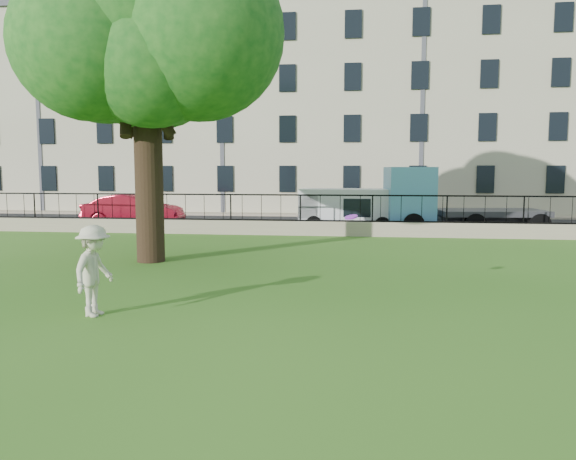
# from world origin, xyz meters

# --- Properties ---
(ground) EXTENTS (120.00, 120.00, 0.00)m
(ground) POSITION_xyz_m (0.00, 0.00, 0.00)
(ground) COLOR #2F6417
(ground) RESTS_ON ground
(retaining_wall) EXTENTS (50.00, 0.40, 0.60)m
(retaining_wall) POSITION_xyz_m (0.00, 12.00, 0.30)
(retaining_wall) COLOR gray
(retaining_wall) RESTS_ON ground
(iron_railing) EXTENTS (50.00, 0.05, 1.13)m
(iron_railing) POSITION_xyz_m (0.00, 12.00, 1.15)
(iron_railing) COLOR black
(iron_railing) RESTS_ON retaining_wall
(street) EXTENTS (60.00, 9.00, 0.01)m
(street) POSITION_xyz_m (0.00, 16.70, 0.01)
(street) COLOR black
(street) RESTS_ON ground
(sidewalk) EXTENTS (60.00, 1.40, 0.12)m
(sidewalk) POSITION_xyz_m (0.00, 21.90, 0.06)
(sidewalk) COLOR gray
(sidewalk) RESTS_ON ground
(building_row) EXTENTS (56.40, 10.40, 13.80)m
(building_row) POSITION_xyz_m (0.00, 27.57, 6.92)
(building_row) COLOR beige
(building_row) RESTS_ON ground
(tree) EXTENTS (8.36, 6.56, 10.53)m
(tree) POSITION_xyz_m (-3.88, 4.73, 7.05)
(tree) COLOR black
(tree) RESTS_ON ground
(man) EXTENTS (0.74, 1.17, 1.73)m
(man) POSITION_xyz_m (-2.45, -1.55, 0.87)
(man) COLOR beige
(man) RESTS_ON ground
(frisbee) EXTENTS (0.31, 0.31, 0.12)m
(frisbee) POSITION_xyz_m (2.33, 0.19, 1.79)
(frisbee) COLOR purple
(red_sedan) EXTENTS (4.83, 1.95, 1.56)m
(red_sedan) POSITION_xyz_m (-8.37, 14.40, 0.78)
(red_sedan) COLOR #A71429
(red_sedan) RESTS_ON street
(white_van) EXTENTS (4.58, 1.98, 1.89)m
(white_van) POSITION_xyz_m (2.00, 14.40, 0.94)
(white_van) COLOR silver
(white_van) RESTS_ON street
(blue_truck) EXTENTS (7.07, 3.13, 2.87)m
(blue_truck) POSITION_xyz_m (7.07, 14.40, 1.44)
(blue_truck) COLOR #4F92BB
(blue_truck) RESTS_ON street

